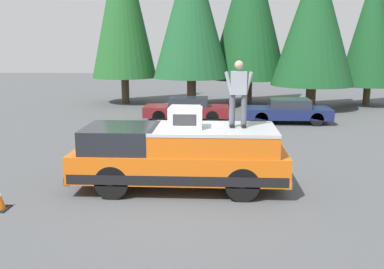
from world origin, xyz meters
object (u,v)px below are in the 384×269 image
object	(u,v)px
pickup_truck	(180,156)
person_on_truck_bed	(238,92)
parked_car_maroon	(187,109)
compressor_unit	(185,117)
parked_car_navy	(287,111)

from	to	relation	value
pickup_truck	person_on_truck_bed	xyz separation A→B (m)	(0.05, -1.49, 1.68)
parked_car_maroon	person_on_truck_bed	bearing A→B (deg)	-169.09
compressor_unit	parked_car_navy	size ratio (longest dim) A/B	0.20
pickup_truck	compressor_unit	world-z (taller)	compressor_unit
parked_car_navy	compressor_unit	bearing A→B (deg)	157.68
pickup_truck	parked_car_navy	size ratio (longest dim) A/B	1.35
person_on_truck_bed	pickup_truck	bearing A→B (deg)	91.88
parked_car_maroon	compressor_unit	bearing A→B (deg)	-176.44
pickup_truck	parked_car_navy	xyz separation A→B (m)	(10.02, -4.33, -0.29)
parked_car_navy	pickup_truck	bearing A→B (deg)	156.62
person_on_truck_bed	parked_car_maroon	size ratio (longest dim) A/B	0.41
parked_car_navy	parked_car_maroon	bearing A→B (deg)	86.31
person_on_truck_bed	parked_car_navy	distance (m)	10.55
pickup_truck	parked_car_navy	distance (m)	10.92
person_on_truck_bed	compressor_unit	bearing A→B (deg)	98.06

